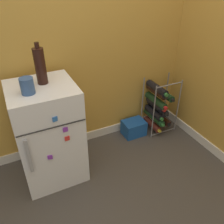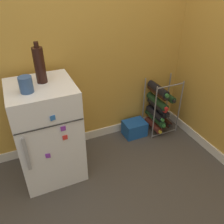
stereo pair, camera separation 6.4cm
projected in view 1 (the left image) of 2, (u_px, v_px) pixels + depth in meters
ground_plane at (118, 170)px, 2.14m from camera, size 14.00×14.00×0.00m
wall_back at (87, 14)px, 1.91m from camera, size 6.91×0.07×2.50m
mini_fridge at (49, 133)px, 1.91m from camera, size 0.49×0.50×0.84m
wine_rack at (157, 105)px, 2.50m from camera, size 0.32×0.33×0.61m
soda_box at (134, 128)px, 2.55m from camera, size 0.23×0.18×0.16m
fridge_top_cup at (27, 86)px, 1.57m from camera, size 0.09×0.09×0.11m
fridge_top_bottle at (40, 66)px, 1.66m from camera, size 0.08×0.08×0.30m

